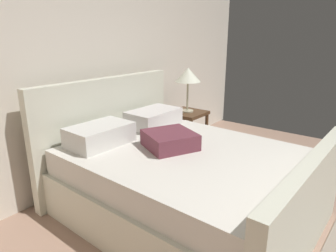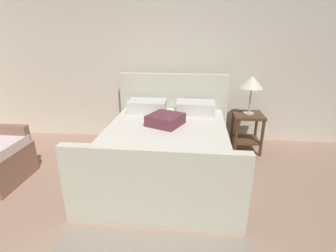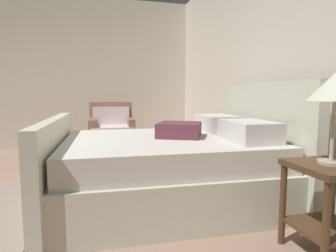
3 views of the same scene
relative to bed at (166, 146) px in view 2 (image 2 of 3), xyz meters
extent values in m
cube|color=silver|center=(-0.11, 1.22, 1.10)|extent=(6.31, 0.12, 2.90)
cube|color=beige|center=(0.00, -0.05, -0.15)|extent=(1.65, 1.96, 0.40)
cube|color=beige|center=(0.02, 0.96, 0.23)|extent=(1.73, 0.14, 1.15)
cube|color=beige|center=(-0.03, -1.06, 0.06)|extent=(1.73, 0.14, 0.82)
cube|color=silver|center=(0.00, -0.05, 0.16)|extent=(1.57, 1.90, 0.22)
cube|color=silver|center=(-0.34, 0.64, 0.36)|extent=(0.57, 0.37, 0.18)
cube|color=silver|center=(0.38, 0.62, 0.36)|extent=(0.57, 0.37, 0.18)
cube|color=brown|center=(-0.02, 0.10, 0.34)|extent=(0.53, 0.53, 0.14)
cube|color=#4B311D|center=(1.18, 0.73, 0.23)|extent=(0.44, 0.44, 0.04)
cube|color=#4B311D|center=(1.18, 0.73, -0.17)|extent=(0.40, 0.40, 0.02)
cylinder|color=#4B311D|center=(0.99, 0.54, -0.07)|extent=(0.04, 0.04, 0.56)
cylinder|color=#4B311D|center=(1.37, 0.54, -0.07)|extent=(0.04, 0.04, 0.56)
cylinder|color=#4B311D|center=(0.99, 0.92, -0.07)|extent=(0.04, 0.04, 0.56)
cylinder|color=#4B311D|center=(1.37, 0.92, -0.07)|extent=(0.04, 0.04, 0.56)
cylinder|color=#B7B293|center=(1.18, 0.73, 0.26)|extent=(0.16, 0.16, 0.02)
cylinder|color=#B7B293|center=(1.18, 0.73, 0.46)|extent=(0.02, 0.02, 0.37)
cone|color=silver|center=(1.18, 0.73, 0.73)|extent=(0.33, 0.33, 0.18)
cube|color=#8A6350|center=(-2.11, -0.15, 0.18)|extent=(0.65, 0.12, 0.22)
camera|label=1|loc=(-1.99, -1.41, 1.23)|focal=32.15mm
camera|label=2|loc=(0.28, -3.05, 1.42)|focal=27.39mm
camera|label=3|loc=(2.61, -0.68, 0.68)|focal=30.19mm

